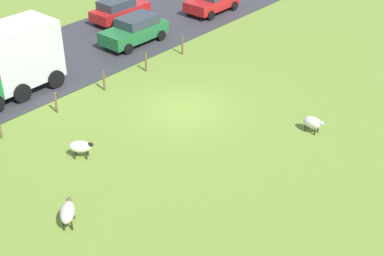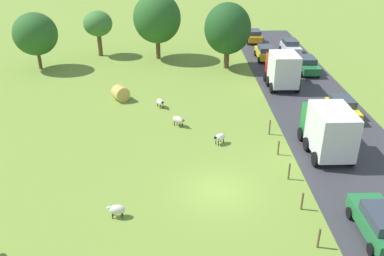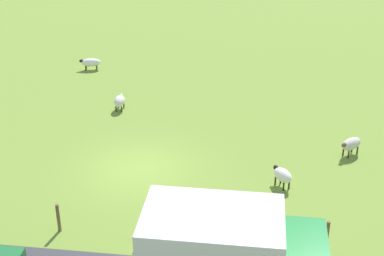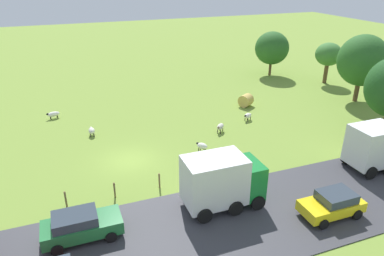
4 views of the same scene
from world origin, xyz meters
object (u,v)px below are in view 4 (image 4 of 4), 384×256
(sheep_3, at_px, (53,114))
(truck_1, at_px, (377,146))
(sheep_0, at_px, (248,116))
(tree_0, at_px, (272,48))
(hay_bale_0, at_px, (246,100))
(car_5, at_px, (332,204))
(sheep_4, at_px, (220,127))
(sheep_2, at_px, (202,146))
(tree_1, at_px, (363,61))
(sheep_1, at_px, (92,131))
(car_4, at_px, (80,225))
(truck_0, at_px, (222,180))
(tree_4, at_px, (329,55))

(sheep_3, relative_size, truck_1, 0.30)
(sheep_0, height_order, truck_1, truck_1)
(tree_0, bearing_deg, hay_bale_0, -43.09)
(sheep_3, relative_size, tree_0, 0.22)
(truck_1, distance_m, car_5, 7.85)
(sheep_4, bearing_deg, car_5, 5.33)
(sheep_2, bearing_deg, tree_1, 104.00)
(sheep_1, xyz_separation_m, car_5, (16.95, 12.50, 0.37))
(sheep_2, distance_m, car_4, 12.58)
(truck_0, bearing_deg, tree_1, 118.82)
(sheep_1, distance_m, tree_4, 31.42)
(tree_1, relative_size, truck_1, 1.69)
(sheep_1, bearing_deg, tree_1, 87.76)
(tree_1, height_order, truck_0, tree_1)
(tree_0, relative_size, truck_0, 1.22)
(sheep_1, bearing_deg, sheep_4, 73.03)
(sheep_3, bearing_deg, tree_0, 101.72)
(sheep_2, height_order, sheep_4, sheep_4)
(tree_4, relative_size, truck_0, 1.06)
(sheep_3, height_order, tree_0, tree_0)
(sheep_1, height_order, truck_1, truck_1)
(hay_bale_0, distance_m, tree_0, 13.79)
(sheep_0, distance_m, sheep_1, 15.10)
(sheep_4, height_order, truck_0, truck_0)
(sheep_0, distance_m, car_5, 15.29)
(tree_0, bearing_deg, truck_0, -37.48)
(hay_bale_0, bearing_deg, car_4, -50.62)
(sheep_0, height_order, truck_0, truck_0)
(tree_0, relative_size, tree_1, 0.81)
(tree_0, xyz_separation_m, car_5, (28.51, -13.39, -2.97))
(hay_bale_0, xyz_separation_m, truck_0, (15.43, -10.18, 1.24))
(tree_1, bearing_deg, car_4, -68.26)
(tree_4, bearing_deg, sheep_4, -64.61)
(tree_0, bearing_deg, car_4, -47.94)
(sheep_4, relative_size, tree_0, 0.19)
(sheep_2, bearing_deg, sheep_4, 134.44)
(sheep_0, relative_size, car_5, 0.29)
(sheep_0, distance_m, tree_1, 14.93)
(sheep_2, relative_size, sheep_3, 0.79)
(sheep_4, xyz_separation_m, car_5, (13.52, 1.26, 0.31))
(tree_1, xyz_separation_m, truck_0, (12.52, -22.76, -2.77))
(tree_1, distance_m, car_4, 33.98)
(sheep_1, height_order, truck_0, truck_0)
(tree_4, distance_m, truck_0, 31.10)
(sheep_4, height_order, tree_4, tree_4)
(sheep_2, distance_m, hay_bale_0, 11.80)
(car_4, relative_size, car_5, 1.13)
(sheep_1, xyz_separation_m, truck_0, (13.67, 6.53, 1.42))
(sheep_1, relative_size, tree_4, 0.19)
(sheep_1, xyz_separation_m, tree_1, (1.15, 29.29, 4.19))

